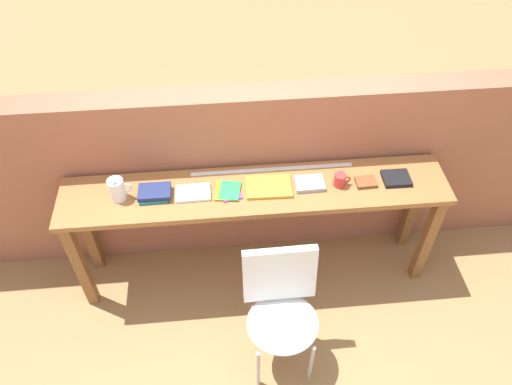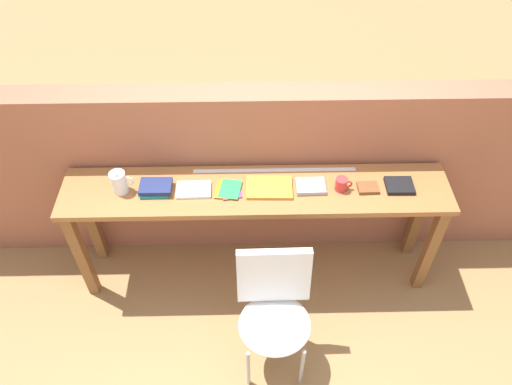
{
  "view_description": "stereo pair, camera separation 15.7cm",
  "coord_description": "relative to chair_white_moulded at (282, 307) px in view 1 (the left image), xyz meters",
  "views": [
    {
      "loc": [
        -0.2,
        -1.91,
        3.16
      ],
      "look_at": [
        0.0,
        0.25,
        0.9
      ],
      "focal_mm": 35.0,
      "sensor_mm": 36.0,
      "label": 1
    },
    {
      "loc": [
        -0.04,
        -1.92,
        3.16
      ],
      "look_at": [
        0.0,
        0.25,
        0.9
      ],
      "focal_mm": 35.0,
      "sensor_mm": 36.0,
      "label": 2
    }
  ],
  "objects": [
    {
      "name": "book_grey_hardcover",
      "position": [
        0.25,
        0.66,
        0.37
      ],
      "size": [
        0.19,
        0.14,
        0.03
      ],
      "primitive_type": "cube",
      "rotation": [
        0.0,
        0.0,
        0.02
      ],
      "color": "#9E9EA3",
      "rests_on": "sideboard"
    },
    {
      "name": "book_open_centre",
      "position": [
        -0.01,
        0.65,
        0.36
      ],
      "size": [
        0.29,
        0.2,
        0.02
      ],
      "primitive_type": "cube",
      "rotation": [
        0.0,
        0.0,
        -0.03
      ],
      "color": "gold",
      "rests_on": "sideboard"
    },
    {
      "name": "brick_wall_back",
      "position": [
        -0.1,
        0.99,
        0.17
      ],
      "size": [
        6.0,
        0.2,
        1.39
      ],
      "primitive_type": "cube",
      "color": "#9E5B42",
      "rests_on": "ground"
    },
    {
      "name": "book_stack_leftmost",
      "position": [
        -0.73,
        0.65,
        0.38
      ],
      "size": [
        0.2,
        0.15,
        0.05
      ],
      "color": "#19757A",
      "rests_on": "sideboard"
    },
    {
      "name": "ruler_metal_back_edge",
      "position": [
        0.03,
        0.82,
        0.35
      ],
      "size": [
        1.08,
        0.03,
        0.0
      ],
      "primitive_type": "cube",
      "color": "silver",
      "rests_on": "sideboard"
    },
    {
      "name": "ground_plane",
      "position": [
        -0.1,
        0.35,
        -0.53
      ],
      "size": [
        40.0,
        40.0,
        0.0
      ],
      "primitive_type": "plane",
      "color": "#9E7547"
    },
    {
      "name": "mug",
      "position": [
        0.44,
        0.64,
        0.4
      ],
      "size": [
        0.11,
        0.08,
        0.09
      ],
      "color": "red",
      "rests_on": "sideboard"
    },
    {
      "name": "chair_white_moulded",
      "position": [
        0.0,
        0.0,
        0.0
      ],
      "size": [
        0.45,
        0.46,
        0.89
      ],
      "color": "white",
      "rests_on": "ground"
    },
    {
      "name": "pamphlet_pile_colourful",
      "position": [
        -0.27,
        0.64,
        0.36
      ],
      "size": [
        0.18,
        0.19,
        0.01
      ],
      "color": "#3399D8",
      "rests_on": "sideboard"
    },
    {
      "name": "sideboard",
      "position": [
        -0.1,
        0.65,
        0.21
      ],
      "size": [
        2.5,
        0.44,
        0.88
      ],
      "color": "#996033",
      "rests_on": "ground"
    },
    {
      "name": "magazine_cycling",
      "position": [
        -0.49,
        0.65,
        0.36
      ],
      "size": [
        0.22,
        0.15,
        0.02
      ],
      "primitive_type": "cube",
      "rotation": [
        0.0,
        0.0,
        0.02
      ],
      "color": "white",
      "rests_on": "sideboard"
    },
    {
      "name": "leather_journal_brown",
      "position": [
        0.62,
        0.64,
        0.37
      ],
      "size": [
        0.13,
        0.1,
        0.02
      ],
      "primitive_type": "cube",
      "rotation": [
        0.0,
        0.0,
        0.03
      ],
      "color": "brown",
      "rests_on": "sideboard"
    },
    {
      "name": "pitcher_white",
      "position": [
        -0.95,
        0.66,
        0.43
      ],
      "size": [
        0.14,
        0.1,
        0.18
      ],
      "color": "white",
      "rests_on": "sideboard"
    },
    {
      "name": "book_repair_rightmost",
      "position": [
        0.82,
        0.65,
        0.37
      ],
      "size": [
        0.18,
        0.15,
        0.03
      ],
      "primitive_type": "cube",
      "rotation": [
        0.0,
        0.0,
        -0.01
      ],
      "color": "black",
      "rests_on": "sideboard"
    }
  ]
}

